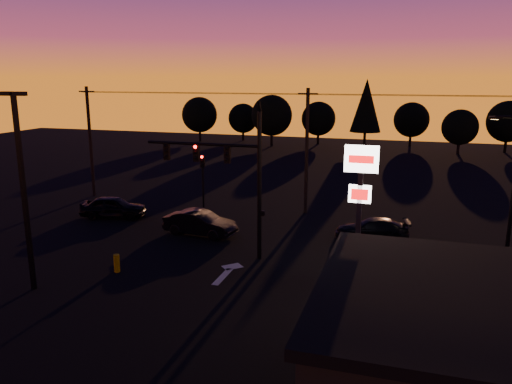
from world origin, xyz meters
TOP-DOWN VIEW (x-y plane):
  - ground at (0.00, 0.00)m, footprint 120.00×120.00m
  - lane_arrow at (0.50, 1.67)m, footprint 1.20×3.10m
  - traffic_signal_mast at (-0.10, 3.99)m, footprint 6.79×0.52m
  - secondary_signal at (-5.00, 11.49)m, footprint 0.30×0.31m
  - parking_lot_light at (-7.50, -3.00)m, footprint 1.25×0.30m
  - pylon_sign at (7.00, 1.50)m, footprint 1.50×0.28m
  - streetlight at (13.91, 5.50)m, footprint 1.55×0.35m
  - utility_pole_0 at (-16.00, 14.00)m, footprint 1.40×0.26m
  - utility_pole_1 at (2.00, 14.00)m, footprint 1.40×0.26m
  - power_wires at (2.00, 14.00)m, footprint 36.00×1.22m
  - bollard at (-4.91, 0.01)m, footprint 0.31×0.31m
  - tree_0 at (-22.00, 50.00)m, footprint 5.36×5.36m
  - tree_1 at (-16.00, 53.00)m, footprint 4.54×4.54m
  - tree_2 at (-10.00, 48.00)m, footprint 5.77×5.78m
  - tree_3 at (-4.00, 52.00)m, footprint 4.95×4.95m
  - tree_4 at (3.00, 49.00)m, footprint 4.18×4.18m
  - tree_5 at (9.00, 54.00)m, footprint 4.95×4.95m
  - tree_6 at (15.00, 48.00)m, footprint 4.54×4.54m
  - tree_7 at (21.00, 51.00)m, footprint 5.36×5.36m
  - car_left at (-10.75, 8.78)m, footprint 4.83×2.86m
  - car_mid at (-3.30, 6.95)m, footprint 4.80×2.12m
  - car_right at (7.12, 9.28)m, footprint 4.69×2.52m
  - suv_parked at (10.65, -2.59)m, footprint 3.83×5.98m

SIDE VIEW (x-z plane):
  - ground at x=0.00m, z-range 0.00..0.00m
  - lane_arrow at x=0.50m, z-range 0.00..0.01m
  - bollard at x=-4.91m, z-range 0.00..0.92m
  - car_right at x=7.12m, z-range 0.00..1.29m
  - car_mid at x=-3.30m, z-range 0.00..1.53m
  - suv_parked at x=10.65m, z-range 0.00..1.53m
  - car_left at x=-10.75m, z-range 0.00..1.54m
  - secondary_signal at x=-5.00m, z-range 0.69..5.04m
  - tree_1 at x=-16.00m, z-range 0.58..6.29m
  - tree_6 at x=15.00m, z-range 0.58..6.29m
  - tree_3 at x=-4.00m, z-range 0.63..6.86m
  - tree_5 at x=9.00m, z-range 0.63..6.86m
  - tree_0 at x=-22.00m, z-range 0.69..7.43m
  - tree_7 at x=21.00m, z-range 0.69..7.43m
  - tree_2 at x=-10.00m, z-range 0.74..8.00m
  - streetlight at x=13.91m, z-range 0.42..8.42m
  - utility_pole_0 at x=-16.00m, z-range 0.09..9.09m
  - utility_pole_1 at x=2.00m, z-range 0.09..9.09m
  - pylon_sign at x=7.00m, z-range 1.51..8.31m
  - traffic_signal_mast at x=-0.10m, z-range 0.65..9.23m
  - parking_lot_light at x=-7.50m, z-range 0.70..9.84m
  - tree_4 at x=3.00m, z-range 1.18..10.68m
  - power_wires at x=2.00m, z-range 8.53..8.60m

